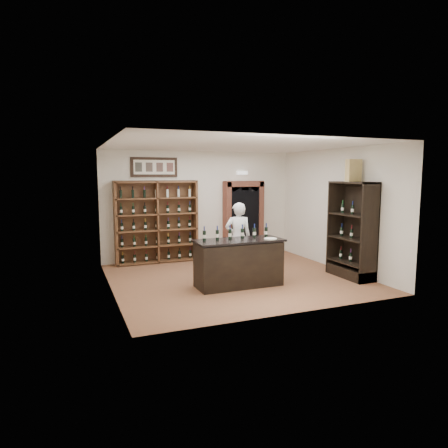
{
  "coord_description": "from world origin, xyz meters",
  "views": [
    {
      "loc": [
        -3.59,
        -8.16,
        2.37
      ],
      "look_at": [
        -0.17,
        0.3,
        1.22
      ],
      "focal_mm": 32.0,
      "sensor_mm": 36.0,
      "label": 1
    }
  ],
  "objects_px": {
    "wine_shelf": "(156,222)",
    "wine_crate": "(353,170)",
    "tasting_counter": "(239,263)",
    "side_cabinet": "(352,245)",
    "shopkeeper": "(238,238)",
    "counter_bottle_0": "(204,236)"
  },
  "relations": [
    {
      "from": "wine_shelf",
      "to": "wine_crate",
      "type": "bearing_deg",
      "value": -40.47
    },
    {
      "from": "wine_shelf",
      "to": "tasting_counter",
      "type": "relative_size",
      "value": 1.17
    },
    {
      "from": "tasting_counter",
      "to": "wine_shelf",
      "type": "bearing_deg",
      "value": 110.56
    },
    {
      "from": "side_cabinet",
      "to": "shopkeeper",
      "type": "relative_size",
      "value": 1.29
    },
    {
      "from": "wine_shelf",
      "to": "side_cabinet",
      "type": "xyz_separation_m",
      "value": [
        3.82,
        -3.23,
        -0.35
      ]
    },
    {
      "from": "wine_crate",
      "to": "wine_shelf",
      "type": "bearing_deg",
      "value": 139.15
    },
    {
      "from": "wine_crate",
      "to": "counter_bottle_0",
      "type": "bearing_deg",
      "value": 172.47
    },
    {
      "from": "tasting_counter",
      "to": "side_cabinet",
      "type": "distance_m",
      "value": 2.75
    },
    {
      "from": "wine_crate",
      "to": "shopkeeper",
      "type": "bearing_deg",
      "value": 149.12
    },
    {
      "from": "tasting_counter",
      "to": "wine_crate",
      "type": "xyz_separation_m",
      "value": [
        2.68,
        -0.29,
        1.96
      ]
    },
    {
      "from": "counter_bottle_0",
      "to": "side_cabinet",
      "type": "bearing_deg",
      "value": -7.19
    },
    {
      "from": "tasting_counter",
      "to": "counter_bottle_0",
      "type": "height_order",
      "value": "counter_bottle_0"
    },
    {
      "from": "shopkeeper",
      "to": "wine_crate",
      "type": "bearing_deg",
      "value": 166.86
    },
    {
      "from": "wine_shelf",
      "to": "side_cabinet",
      "type": "height_order",
      "value": "same"
    },
    {
      "from": "tasting_counter",
      "to": "wine_crate",
      "type": "distance_m",
      "value": 3.33
    },
    {
      "from": "shopkeeper",
      "to": "wine_crate",
      "type": "height_order",
      "value": "wine_crate"
    },
    {
      "from": "side_cabinet",
      "to": "wine_crate",
      "type": "distance_m",
      "value": 1.7
    },
    {
      "from": "tasting_counter",
      "to": "wine_crate",
      "type": "relative_size",
      "value": 3.77
    },
    {
      "from": "tasting_counter",
      "to": "wine_crate",
      "type": "height_order",
      "value": "wine_crate"
    },
    {
      "from": "wine_crate",
      "to": "side_cabinet",
      "type": "bearing_deg",
      "value": -10.99
    },
    {
      "from": "wine_shelf",
      "to": "side_cabinet",
      "type": "relative_size",
      "value": 1.0
    },
    {
      "from": "side_cabinet",
      "to": "shopkeeper",
      "type": "bearing_deg",
      "value": 149.85
    }
  ]
}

